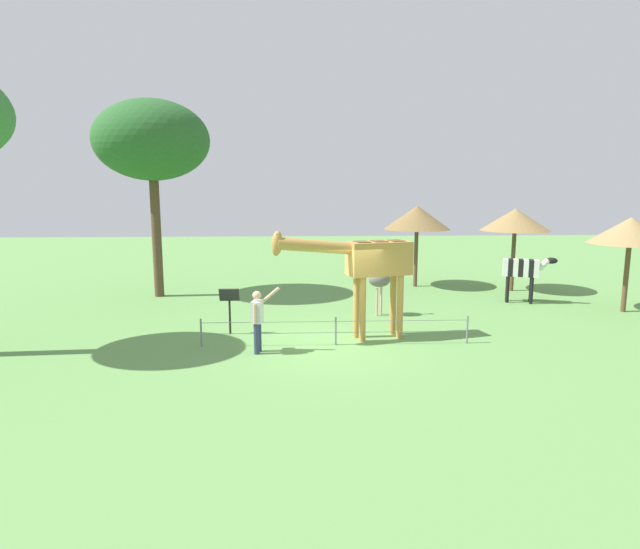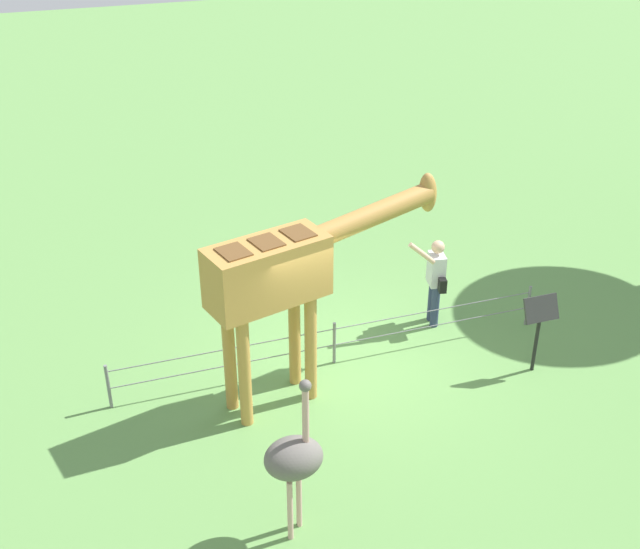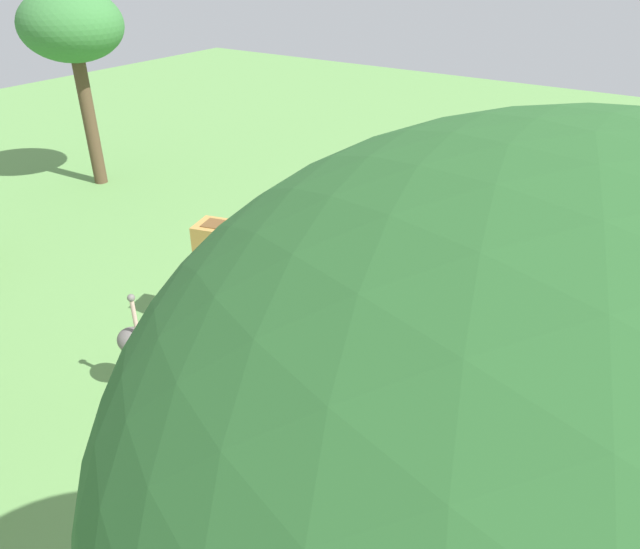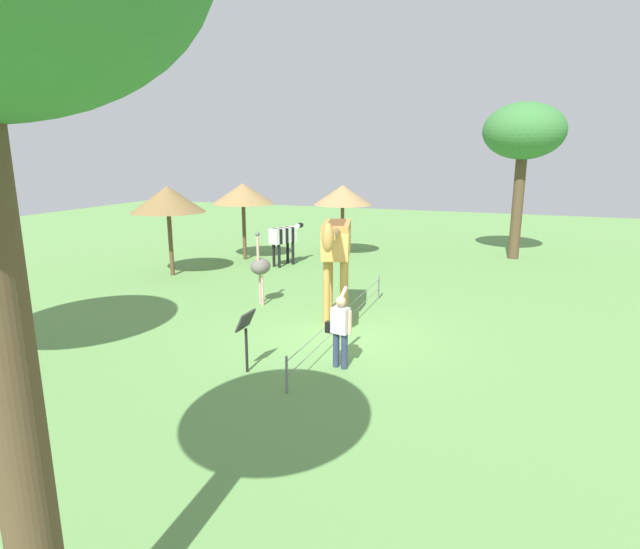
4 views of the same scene
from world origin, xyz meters
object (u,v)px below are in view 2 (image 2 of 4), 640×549
at_px(giraffe, 288,273).
at_px(info_sign, 540,319).
at_px(ostrich, 294,458).
at_px(visitor, 435,277).

distance_m(giraffe, info_sign, 4.01).
distance_m(ostrich, info_sign, 4.95).
relative_size(visitor, info_sign, 1.26).
height_order(ostrich, info_sign, ostrich).
relative_size(giraffe, info_sign, 2.90).
relative_size(visitor, ostrich, 0.74).
bearing_deg(info_sign, giraffe, 170.43).
height_order(giraffe, ostrich, giraffe).
bearing_deg(giraffe, ostrich, -105.74).
xyz_separation_m(ostrich, info_sign, (4.53, 1.98, -0.23)).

